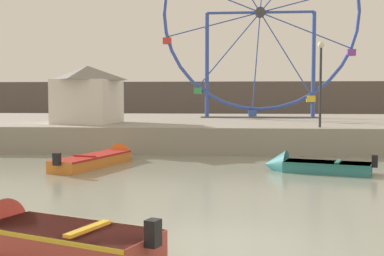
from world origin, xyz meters
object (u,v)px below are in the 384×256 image
at_px(motorboat_teal_painted, 308,166).
at_px(motorboat_orange_hull, 104,158).
at_px(carnival_booth_white_ticket, 88,93).
at_px(ferris_wheel_blue_frame, 260,16).
at_px(promenade_lamp_near, 321,72).
at_px(motorboat_faded_red, 39,236).

xyz_separation_m(motorboat_teal_painted, motorboat_orange_hull, (-8.06, 1.58, 0.03)).
relative_size(motorboat_teal_painted, motorboat_orange_hull, 0.70).
xyz_separation_m(motorboat_teal_painted, carnival_booth_white_ticket, (-10.88, 8.84, 2.73)).
xyz_separation_m(ferris_wheel_blue_frame, promenade_lamp_near, (2.41, -10.67, -4.37)).
bearing_deg(motorboat_orange_hull, promenade_lamp_near, -49.24).
bearing_deg(ferris_wheel_blue_frame, motorboat_teal_painted, -86.48).
distance_m(carnival_booth_white_ticket, promenade_lamp_near, 12.65).
xyz_separation_m(motorboat_teal_painted, motorboat_faded_red, (-6.19, -10.10, 0.05)).
bearing_deg(ferris_wheel_blue_frame, motorboat_orange_hull, -115.07).
height_order(motorboat_orange_hull, motorboat_faded_red, motorboat_faded_red).
bearing_deg(motorboat_teal_painted, promenade_lamp_near, -85.45).
bearing_deg(motorboat_faded_red, ferris_wheel_blue_frame, -79.45).
bearing_deg(promenade_lamp_near, carnival_booth_white_ticket, 166.79).
bearing_deg(carnival_booth_white_ticket, motorboat_teal_painted, -33.39).
relative_size(motorboat_faded_red, carnival_booth_white_ticket, 1.02).
distance_m(motorboat_orange_hull, promenade_lamp_near, 11.06).
bearing_deg(motorboat_orange_hull, carnival_booth_white_ticket, 37.10).
xyz_separation_m(ferris_wheel_blue_frame, carnival_booth_white_ticket, (-9.86, -7.79, -5.38)).
bearing_deg(carnival_booth_white_ticket, promenade_lamp_near, -7.50).
relative_size(motorboat_teal_painted, promenade_lamp_near, 0.99).
bearing_deg(motorboat_teal_painted, motorboat_faded_red, 76.17).
bearing_deg(motorboat_orange_hull, motorboat_faded_red, -155.01).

